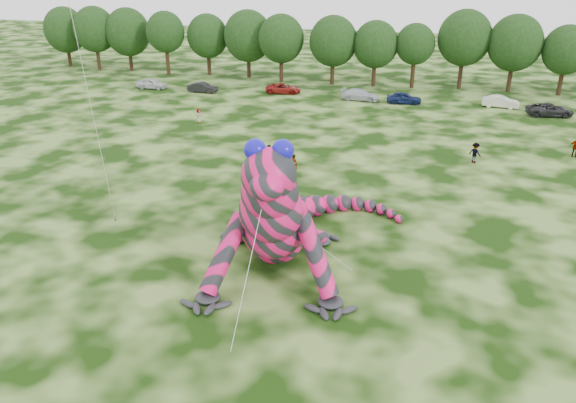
{
  "coord_description": "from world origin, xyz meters",
  "views": [
    {
      "loc": [
        4.67,
        -22.27,
        16.77
      ],
      "look_at": [
        -2.9,
        5.88,
        4.0
      ],
      "focal_mm": 35.0,
      "sensor_mm": 36.0,
      "label": 1
    }
  ],
  "objects_px": {
    "tree_3": "(166,43)",
    "tree_12": "(565,60)",
    "tree_10": "(463,50)",
    "spectator_2": "(475,153)",
    "tree_2": "(128,39)",
    "car_1": "(203,87)",
    "car_0": "(152,83)",
    "tree_5": "(248,44)",
    "car_6": "(550,110)",
    "spectator_0": "(294,165)",
    "tree_8": "(375,54)",
    "spectator_4": "(199,116)",
    "car_5": "(501,102)",
    "tree_0": "(66,37)",
    "tree_1": "(96,38)",
    "car_2": "(283,88)",
    "tree_11": "(514,54)",
    "inflatable_gecko": "(277,188)",
    "tree_4": "(208,45)",
    "tree_7": "(333,50)",
    "spectator_3": "(576,147)",
    "spectator_1": "(269,154)",
    "car_3": "(360,95)",
    "car_4": "(404,98)",
    "tree_9": "(414,56)",
    "tree_6": "(281,48)"
  },
  "relations": [
    {
      "from": "tree_8",
      "to": "spectator_4",
      "type": "distance_m",
      "value": 29.08
    },
    {
      "from": "tree_3",
      "to": "spectator_3",
      "type": "height_order",
      "value": "tree_3"
    },
    {
      "from": "tree_0",
      "to": "tree_4",
      "type": "distance_m",
      "value": 24.92
    },
    {
      "from": "tree_1",
      "to": "spectator_1",
      "type": "distance_m",
      "value": 53.09
    },
    {
      "from": "tree_2",
      "to": "tree_5",
      "type": "height_order",
      "value": "tree_5"
    },
    {
      "from": "tree_0",
      "to": "car_1",
      "type": "bearing_deg",
      "value": -22.93
    },
    {
      "from": "inflatable_gecko",
      "to": "car_6",
      "type": "height_order",
      "value": "inflatable_gecko"
    },
    {
      "from": "tree_10",
      "to": "spectator_2",
      "type": "xyz_separation_m",
      "value": [
        1.01,
        -31.27,
        -4.34
      ]
    },
    {
      "from": "car_0",
      "to": "car_6",
      "type": "bearing_deg",
      "value": -92.34
    },
    {
      "from": "tree_7",
      "to": "car_5",
      "type": "relative_size",
      "value": 2.23
    },
    {
      "from": "tree_1",
      "to": "tree_5",
      "type": "distance_m",
      "value": 25.23
    },
    {
      "from": "tree_6",
      "to": "tree_5",
      "type": "bearing_deg",
      "value": 162.54
    },
    {
      "from": "tree_6",
      "to": "car_4",
      "type": "distance_m",
      "value": 20.76
    },
    {
      "from": "tree_7",
      "to": "car_1",
      "type": "bearing_deg",
      "value": -148.29
    },
    {
      "from": "tree_2",
      "to": "tree_4",
      "type": "xyz_separation_m",
      "value": [
        13.38,
        -0.05,
        -0.29
      ]
    },
    {
      "from": "tree_2",
      "to": "car_1",
      "type": "height_order",
      "value": "tree_2"
    },
    {
      "from": "tree_3",
      "to": "car_4",
      "type": "xyz_separation_m",
      "value": [
        36.44,
        -9.35,
        -4.0
      ]
    },
    {
      "from": "spectator_2",
      "to": "tree_9",
      "type": "bearing_deg",
      "value": -42.19
    },
    {
      "from": "tree_3",
      "to": "tree_12",
      "type": "xyz_separation_m",
      "value": [
        55.73,
        0.67,
        -0.23
      ]
    },
    {
      "from": "car_0",
      "to": "spectator_2",
      "type": "height_order",
      "value": "spectator_2"
    },
    {
      "from": "tree_11",
      "to": "car_5",
      "type": "distance_m",
      "value": 10.47
    },
    {
      "from": "tree_0",
      "to": "spectator_4",
      "type": "height_order",
      "value": "tree_0"
    },
    {
      "from": "car_3",
      "to": "spectator_0",
      "type": "xyz_separation_m",
      "value": [
        -1.44,
        -27.97,
        0.23
      ]
    },
    {
      "from": "tree_1",
      "to": "tree_12",
      "type": "relative_size",
      "value": 1.09
    },
    {
      "from": "spectator_1",
      "to": "car_4",
      "type": "bearing_deg",
      "value": 154.56
    },
    {
      "from": "tree_1",
      "to": "spectator_0",
      "type": "distance_m",
      "value": 56.81
    },
    {
      "from": "tree_10",
      "to": "tree_11",
      "type": "bearing_deg",
      "value": -3.44
    },
    {
      "from": "car_5",
      "to": "tree_9",
      "type": "bearing_deg",
      "value": 59.13
    },
    {
      "from": "car_1",
      "to": "car_2",
      "type": "distance_m",
      "value": 10.85
    },
    {
      "from": "car_5",
      "to": "tree_5",
      "type": "bearing_deg",
      "value": 81.51
    },
    {
      "from": "spectator_2",
      "to": "tree_1",
      "type": "bearing_deg",
      "value": 5.63
    },
    {
      "from": "tree_3",
      "to": "spectator_2",
      "type": "bearing_deg",
      "value": -34.0
    },
    {
      "from": "spectator_2",
      "to": "car_4",
      "type": "bearing_deg",
      "value": -35.3
    },
    {
      "from": "car_1",
      "to": "car_3",
      "type": "distance_m",
      "value": 21.07
    },
    {
      "from": "tree_5",
      "to": "car_5",
      "type": "distance_m",
      "value": 36.78
    },
    {
      "from": "car_0",
      "to": "tree_5",
      "type": "bearing_deg",
      "value": -44.13
    },
    {
      "from": "tree_9",
      "to": "inflatable_gecko",
      "type": "bearing_deg",
      "value": -95.56
    },
    {
      "from": "tree_4",
      "to": "car_3",
      "type": "distance_m",
      "value": 27.3
    },
    {
      "from": "tree_0",
      "to": "car_2",
      "type": "relative_size",
      "value": 2.03
    },
    {
      "from": "tree_11",
      "to": "car_0",
      "type": "height_order",
      "value": "tree_11"
    },
    {
      "from": "tree_10",
      "to": "tree_8",
      "type": "bearing_deg",
      "value": -172.19
    },
    {
      "from": "car_6",
      "to": "spectator_0",
      "type": "bearing_deg",
      "value": 129.05
    },
    {
      "from": "tree_2",
      "to": "car_2",
      "type": "bearing_deg",
      "value": -18.7
    },
    {
      "from": "tree_12",
      "to": "car_5",
      "type": "distance_m",
      "value": 12.5
    },
    {
      "from": "tree_11",
      "to": "tree_7",
      "type": "bearing_deg",
      "value": -176.67
    },
    {
      "from": "tree_12",
      "to": "spectator_0",
      "type": "distance_m",
      "value": 45.98
    },
    {
      "from": "car_2",
      "to": "spectator_3",
      "type": "xyz_separation_m",
      "value": [
        32.49,
        -18.08,
        0.29
      ]
    },
    {
      "from": "inflatable_gecko",
      "to": "tree_4",
      "type": "relative_size",
      "value": 1.9
    },
    {
      "from": "tree_8",
      "to": "spectator_3",
      "type": "relative_size",
      "value": 4.74
    },
    {
      "from": "tree_1",
      "to": "car_6",
      "type": "distance_m",
      "value": 66.82
    }
  ]
}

